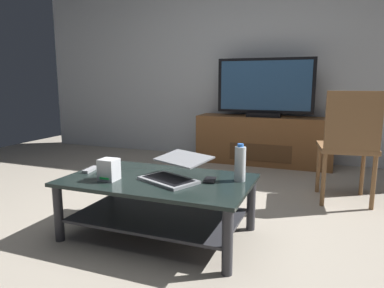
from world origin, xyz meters
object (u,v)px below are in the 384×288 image
laptop (175,171)px  tv_remote (90,170)px  dining_chair (349,141)px  cell_phone (210,180)px  coffee_table (158,196)px  media_cabinet (263,140)px  television (265,89)px  router_box (109,170)px  water_bottle_near (240,164)px

laptop → tv_remote: size_ratio=2.99×
dining_chair → cell_phone: size_ratio=6.82×
coffee_table → dining_chair: bearing=43.2°
media_cabinet → television: bearing=-90.0°
television → tv_remote: bearing=-109.8°
media_cabinet → television: size_ratio=1.41×
tv_remote → cell_phone: bearing=-4.1°
media_cabinet → dining_chair: 1.53m
television → tv_remote: size_ratio=7.31×
tv_remote → media_cabinet: bearing=61.8°
router_box → cell_phone: size_ratio=1.00×
television → cell_phone: size_ratio=8.36×
television → dining_chair: size_ratio=1.22×
dining_chair → tv_remote: 2.07m
laptop → router_box: laptop is taller
television → router_box: television is taller
water_bottle_near → tv_remote: (-1.06, -0.13, -0.10)m
television → dining_chair: 1.55m
television → coffee_table: bearing=-97.3°
dining_chair → router_box: (-1.48, -1.28, -0.07)m
router_box → dining_chair: bearing=40.8°
dining_chair → laptop: (-1.08, -1.12, -0.08)m
laptop → water_bottle_near: bearing=17.7°
media_cabinet → router_box: 2.56m
media_cabinet → cell_phone: bearing=-89.0°
coffee_table → dining_chair: (1.20, 1.13, 0.26)m
cell_phone → dining_chair: bearing=41.1°
television → laptop: television is taller
dining_chair → television: bearing=127.2°
television → cell_phone: television is taller
laptop → tv_remote: (-0.66, -0.01, -0.05)m
coffee_table → water_bottle_near: bearing=14.7°
coffee_table → cell_phone: cell_phone is taller
coffee_table → water_bottle_near: 0.59m
media_cabinet → cell_phone: 2.27m
dining_chair → tv_remote: bearing=-147.1°
coffee_table → tv_remote: bearing=179.7°
coffee_table → television: bearing=82.7°
tv_remote → water_bottle_near: bearing=-1.4°
router_box → water_bottle_near: (0.79, 0.28, 0.04)m
media_cabinet → coffee_table: bearing=-97.3°
television → laptop: 2.37m
dining_chair → router_box: dining_chair is taller
dining_chair → router_box: bearing=-139.2°
dining_chair → water_bottle_near: 1.20m
media_cabinet → dining_chair: size_ratio=1.73×
router_box → tv_remote: router_box is taller
dining_chair → coffee_table: bearing=-136.8°
router_box → laptop: bearing=21.5°
dining_chair → laptop: bearing=-134.0°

